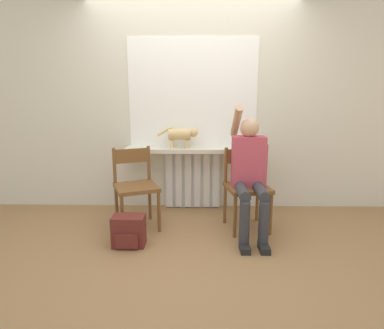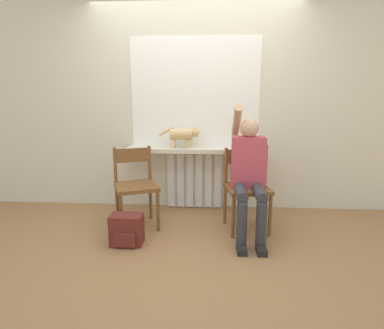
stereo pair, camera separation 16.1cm
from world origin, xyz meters
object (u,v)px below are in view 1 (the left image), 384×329
(chair_left, at_px, (135,186))
(chair_right, at_px, (246,186))
(cat, at_px, (182,135))
(backpack, at_px, (129,231))
(person, at_px, (250,170))

(chair_left, distance_m, chair_right, 1.19)
(cat, relative_size, backpack, 1.62)
(chair_right, height_order, cat, cat)
(person, height_order, cat, person)
(chair_left, xyz_separation_m, cat, (0.48, 0.53, 0.49))
(chair_right, distance_m, cat, 1.01)
(chair_left, relative_size, chair_right, 1.00)
(chair_right, height_order, person, person)
(chair_left, height_order, cat, cat)
(chair_left, bearing_deg, backpack, -111.45)
(chair_left, xyz_separation_m, person, (1.20, -0.12, 0.20))
(person, bearing_deg, cat, 138.04)
(cat, bearing_deg, chair_right, -36.35)
(person, bearing_deg, chair_left, 174.26)
(backpack, bearing_deg, chair_right, 21.25)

